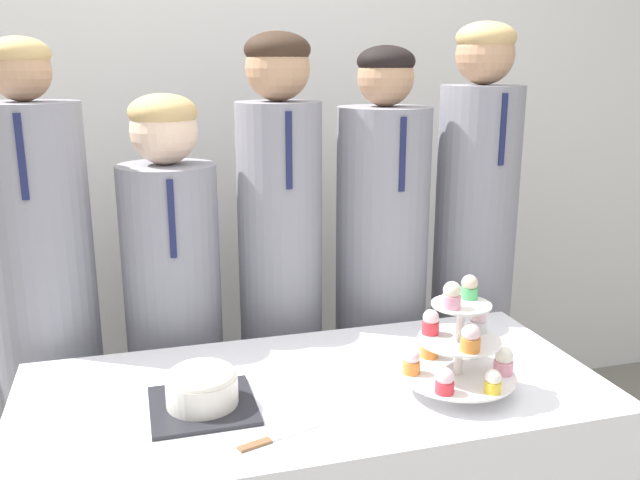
# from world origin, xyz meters

# --- Properties ---
(wall_back) EXTENTS (9.00, 0.06, 2.70)m
(wall_back) POSITION_xyz_m (0.00, 1.61, 1.35)
(wall_back) COLOR silver
(wall_back) RESTS_ON ground_plane
(round_cake) EXTENTS (0.24, 0.24, 0.11)m
(round_cake) POSITION_xyz_m (-0.27, 0.30, 0.82)
(round_cake) COLOR #232328
(round_cake) RESTS_ON table
(cake_knife) EXTENTS (0.24, 0.09, 0.01)m
(cake_knife) POSITION_xyz_m (-0.15, 0.12, 0.77)
(cake_knife) COLOR silver
(cake_knife) RESTS_ON table
(cupcake_stand) EXTENTS (0.27, 0.27, 0.29)m
(cupcake_stand) POSITION_xyz_m (0.32, 0.21, 0.88)
(cupcake_stand) COLOR silver
(cupcake_stand) RESTS_ON table
(student_0) EXTENTS (0.29, 0.30, 1.60)m
(student_0) POSITION_xyz_m (-0.66, 0.87, 0.76)
(student_0) COLOR gray
(student_0) RESTS_ON ground_plane
(student_1) EXTENTS (0.29, 0.29, 1.45)m
(student_1) POSITION_xyz_m (-0.29, 0.87, 0.69)
(student_1) COLOR gray
(student_1) RESTS_ON ground_plane
(student_2) EXTENTS (0.26, 0.27, 1.62)m
(student_2) POSITION_xyz_m (0.04, 0.87, 0.79)
(student_2) COLOR gray
(student_2) RESTS_ON ground_plane
(student_3) EXTENTS (0.30, 0.30, 1.58)m
(student_3) POSITION_xyz_m (0.38, 0.87, 0.75)
(student_3) COLOR gray
(student_3) RESTS_ON ground_plane
(student_4) EXTENTS (0.27, 0.28, 1.66)m
(student_4) POSITION_xyz_m (0.72, 0.87, 0.80)
(student_4) COLOR gray
(student_4) RESTS_ON ground_plane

